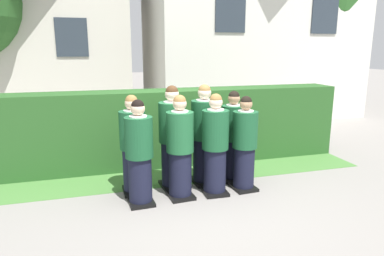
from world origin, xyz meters
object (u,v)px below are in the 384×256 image
object	(u,v)px
student_rear_row_2	(204,137)
student_rear_row_3	(233,138)
student_front_row_0	(139,155)
student_front_row_3	(245,146)
student_rear_row_0	(133,147)
student_front_row_2	(215,147)
student_rear_row_1	(172,140)
student_front_row_1	(180,150)

from	to	relation	value
student_rear_row_2	student_rear_row_3	distance (m)	0.53
student_rear_row_3	student_front_row_0	bearing A→B (deg)	-162.42
student_rear_row_2	student_front_row_0	bearing A→B (deg)	-155.31
student_front_row_0	student_front_row_3	xyz separation A→B (m)	(1.72, 0.09, -0.01)
student_rear_row_0	student_rear_row_2	xyz separation A→B (m)	(1.21, 0.09, 0.06)
student_front_row_2	student_rear_row_3	xyz separation A→B (m)	(0.50, 0.48, -0.01)
student_rear_row_3	student_rear_row_0	bearing A→B (deg)	-177.03
student_front_row_2	student_rear_row_1	size ratio (longest dim) A/B	0.94
student_front_row_1	student_rear_row_2	xyz separation A→B (m)	(0.54, 0.48, 0.05)
student_front_row_3	student_rear_row_2	world-z (taller)	student_rear_row_2
student_rear_row_1	student_rear_row_2	size ratio (longest dim) A/B	1.00
student_front_row_3	student_rear_row_1	bearing A→B (deg)	159.78
student_rear_row_0	student_rear_row_2	world-z (taller)	student_rear_row_2
student_front_row_2	student_rear_row_0	xyz separation A→B (m)	(-1.24, 0.39, -0.01)
student_rear_row_0	student_rear_row_2	bearing A→B (deg)	4.30
student_front_row_1	student_rear_row_1	bearing A→B (deg)	92.53
student_front_row_1	student_front_row_3	xyz separation A→B (m)	(1.09, 0.02, -0.03)
student_front_row_0	student_rear_row_2	distance (m)	1.30
student_front_row_2	student_front_row_3	xyz separation A→B (m)	(0.52, 0.03, -0.03)
student_rear_row_2	student_front_row_1	bearing A→B (deg)	-138.81
student_rear_row_0	student_front_row_3	bearing A→B (deg)	-11.64
student_front_row_3	student_rear_row_0	bearing A→B (deg)	168.36
student_front_row_0	student_front_row_2	xyz separation A→B (m)	(1.20, 0.06, 0.02)
student_front_row_0	student_rear_row_3	size ratio (longest dim) A/B	1.00
student_front_row_3	student_rear_row_3	bearing A→B (deg)	92.07
student_front_row_3	student_rear_row_3	xyz separation A→B (m)	(-0.02, 0.45, 0.01)
student_front_row_0	student_rear_row_3	xyz separation A→B (m)	(1.70, 0.54, 0.00)
student_front_row_2	student_front_row_3	size ratio (longest dim) A/B	1.04
student_front_row_2	student_rear_row_0	bearing A→B (deg)	162.49
student_front_row_2	student_rear_row_1	bearing A→B (deg)	143.38
student_front_row_0	student_rear_row_0	bearing A→B (deg)	94.94
student_rear_row_1	student_rear_row_2	bearing A→B (deg)	4.64
student_front_row_0	student_front_row_1	world-z (taller)	student_front_row_1
student_rear_row_0	student_rear_row_1	bearing A→B (deg)	4.00
student_front_row_0	student_rear_row_2	bearing A→B (deg)	24.69
student_rear_row_1	student_rear_row_3	distance (m)	1.09
student_rear_row_2	student_rear_row_0	bearing A→B (deg)	-175.70
student_rear_row_1	student_rear_row_2	xyz separation A→B (m)	(0.56, 0.05, -0.00)
student_front_row_3	student_front_row_0	bearing A→B (deg)	-177.10
student_front_row_3	student_rear_row_3	world-z (taller)	student_rear_row_3
student_front_row_1	student_rear_row_0	size ratio (longest dim) A/B	1.01
student_front_row_2	student_front_row_3	world-z (taller)	student_front_row_2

